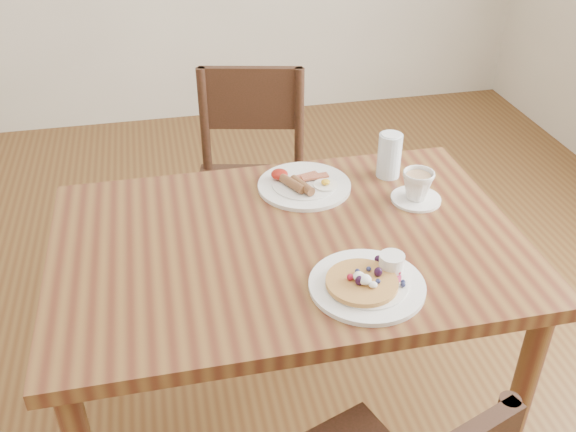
% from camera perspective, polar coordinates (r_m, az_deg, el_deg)
% --- Properties ---
extents(ground, '(5.00, 5.00, 0.00)m').
position_cam_1_polar(ground, '(2.17, 0.00, -18.48)').
color(ground, brown).
rests_on(ground, ground).
extents(dining_table, '(1.20, 0.80, 0.75)m').
position_cam_1_polar(dining_table, '(1.70, 0.00, -4.76)').
color(dining_table, brown).
rests_on(dining_table, ground).
extents(chair_far, '(0.50, 0.50, 0.88)m').
position_cam_1_polar(chair_far, '(2.43, -3.28, 3.35)').
color(chair_far, '#3D1E16').
rests_on(chair_far, ground).
extents(pancake_plate, '(0.27, 0.27, 0.06)m').
position_cam_1_polar(pancake_plate, '(1.49, 7.17, -5.83)').
color(pancake_plate, white).
rests_on(pancake_plate, dining_table).
extents(breakfast_plate, '(0.27, 0.27, 0.04)m').
position_cam_1_polar(breakfast_plate, '(1.86, 1.34, 2.82)').
color(breakfast_plate, white).
rests_on(breakfast_plate, dining_table).
extents(teacup_saucer, '(0.14, 0.14, 0.09)m').
position_cam_1_polar(teacup_saucer, '(1.82, 11.42, 2.50)').
color(teacup_saucer, white).
rests_on(teacup_saucer, dining_table).
extents(water_glass, '(0.07, 0.07, 0.13)m').
position_cam_1_polar(water_glass, '(1.92, 9.00, 5.34)').
color(water_glass, silver).
rests_on(water_glass, dining_table).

